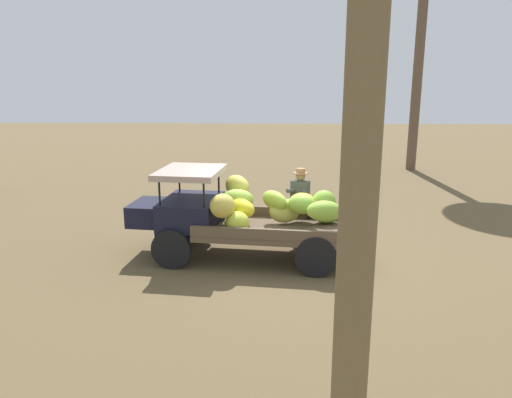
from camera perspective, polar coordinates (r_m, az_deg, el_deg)
ground_plane at (r=10.24m, az=2.21°, el=-6.91°), size 60.00×60.00×0.00m
truck at (r=10.07m, az=-2.19°, el=-1.74°), size 4.58×2.14×1.83m
farmer at (r=11.26m, az=5.12°, el=-0.00°), size 0.56×0.52×1.65m
wooden_crate at (r=9.94m, az=11.66°, el=-6.58°), size 0.50×0.52×0.41m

